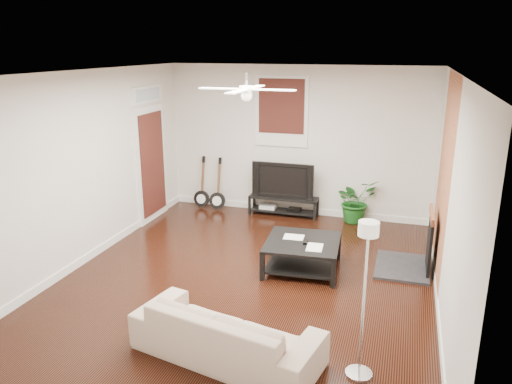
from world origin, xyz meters
TOP-DOWN VIEW (x-y plane):
  - room at (0.00, 0.00)m, footprint 5.01×6.01m
  - brick_accent at (2.49, 1.00)m, footprint 0.02×2.20m
  - fireplace at (2.20, 1.00)m, footprint 0.80×1.10m
  - window_back at (-0.30, 2.97)m, footprint 1.00×0.06m
  - door_left at (-2.46, 1.90)m, footprint 0.08×1.00m
  - tv_stand at (-0.19, 2.78)m, footprint 1.31×0.35m
  - tv at (-0.19, 2.80)m, footprint 1.17×0.15m
  - coffee_table at (0.66, 0.54)m, footprint 1.11×1.11m
  - sofa at (0.35, -1.77)m, footprint 2.10×1.17m
  - floor_lamp at (1.70, -1.67)m, footprint 0.32×0.32m
  - potted_plant at (1.16, 2.82)m, footprint 0.96×0.95m
  - guitar_left at (-1.87, 2.75)m, footprint 0.32×0.23m
  - guitar_right at (-1.52, 2.72)m, footprint 0.34×0.26m
  - ceiling_fan at (0.00, 0.00)m, footprint 1.24×1.24m

SIDE VIEW (x-z plane):
  - tv_stand at x=-0.19m, z-range 0.00..0.37m
  - coffee_table at x=0.66m, z-range 0.00..0.43m
  - sofa at x=0.35m, z-range 0.00..0.58m
  - potted_plant at x=1.16m, z-range 0.00..0.80m
  - fireplace at x=2.20m, z-range 0.00..0.92m
  - guitar_left at x=-1.87m, z-range 0.00..1.03m
  - guitar_right at x=-1.52m, z-range 0.00..1.03m
  - tv at x=-0.19m, z-range 0.37..1.04m
  - floor_lamp at x=1.70m, z-range 0.00..1.62m
  - door_left at x=-2.46m, z-range 0.00..2.50m
  - room at x=0.00m, z-range 0.00..2.80m
  - brick_accent at x=2.49m, z-range 0.00..2.80m
  - window_back at x=-0.30m, z-range 1.30..2.60m
  - ceiling_fan at x=0.00m, z-range 2.44..2.76m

